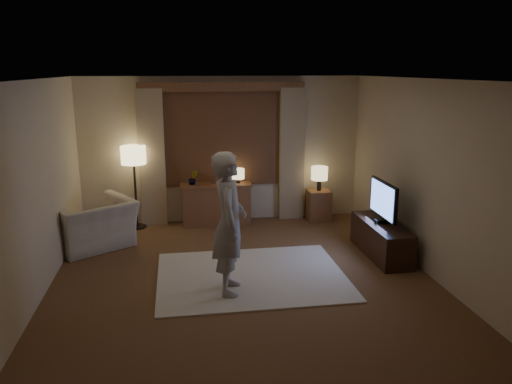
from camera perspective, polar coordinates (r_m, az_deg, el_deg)
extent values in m
cube|color=brown|center=(6.74, -1.44, -10.02)|extent=(5.00, 5.50, 0.02)
cube|color=silver|center=(6.16, -1.59, 12.85)|extent=(5.00, 5.50, 0.02)
cube|color=beige|center=(9.01, -3.83, 4.81)|extent=(5.00, 0.02, 2.60)
cube|color=beige|center=(3.72, 4.17, -8.64)|extent=(5.00, 0.02, 2.60)
cube|color=beige|center=(6.50, -24.03, 0.03)|extent=(0.02, 5.50, 2.60)
cube|color=beige|center=(7.09, 19.04, 1.57)|extent=(0.02, 5.50, 2.60)
cube|color=black|center=(8.95, -3.84, 6.37)|extent=(2.00, 0.01, 1.70)
cube|color=brown|center=(8.94, -3.84, 6.36)|extent=(2.08, 0.04, 1.78)
cube|color=tan|center=(8.90, -11.81, 3.78)|extent=(0.45, 0.12, 2.40)
cube|color=tan|center=(9.12, 4.11, 4.28)|extent=(0.45, 0.12, 2.40)
cube|color=brown|center=(8.82, -3.90, 11.93)|extent=(2.90, 0.14, 0.16)
cube|color=beige|center=(6.81, -0.52, -9.56)|extent=(2.50, 2.00, 0.02)
cube|color=brown|center=(8.95, -4.56, -1.49)|extent=(1.20, 0.40, 0.70)
cube|color=brown|center=(8.84, -4.62, 1.32)|extent=(0.16, 0.02, 0.20)
imported|color=#999999|center=(8.81, -7.22, 1.54)|extent=(0.17, 0.13, 0.30)
cylinder|color=black|center=(8.89, -2.04, 1.16)|extent=(0.08, 0.08, 0.12)
cylinder|color=#FBE096|center=(8.86, -2.05, 2.11)|extent=(0.22, 0.22, 0.18)
cylinder|color=black|center=(9.05, -13.38, -3.88)|extent=(0.31, 0.31, 0.03)
cylinder|color=black|center=(8.90, -13.58, -0.44)|extent=(0.04, 0.04, 1.15)
cylinder|color=#FBE096|center=(8.75, -13.84, 4.13)|extent=(0.42, 0.42, 0.31)
imported|color=#C1B59F|center=(8.14, -18.19, -3.55)|extent=(1.52, 1.48, 0.75)
cube|color=brown|center=(9.25, 7.15, -1.50)|extent=(0.40, 0.40, 0.56)
cylinder|color=black|center=(9.16, 7.22, 0.80)|extent=(0.08, 0.08, 0.20)
cylinder|color=#FBE096|center=(9.11, 7.27, 2.14)|extent=(0.30, 0.30, 0.24)
cube|color=black|center=(7.70, 14.11, -5.25)|extent=(0.45, 1.40, 0.50)
cube|color=black|center=(7.61, 14.23, -3.27)|extent=(0.21, 0.10, 0.06)
cube|color=black|center=(7.52, 14.38, -0.84)|extent=(0.05, 0.87, 0.53)
cube|color=#5177DC|center=(7.51, 14.18, -0.85)|extent=(0.00, 0.81, 0.48)
imported|color=#B6B0A8|center=(6.06, -3.07, -3.59)|extent=(0.50, 0.69, 1.76)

